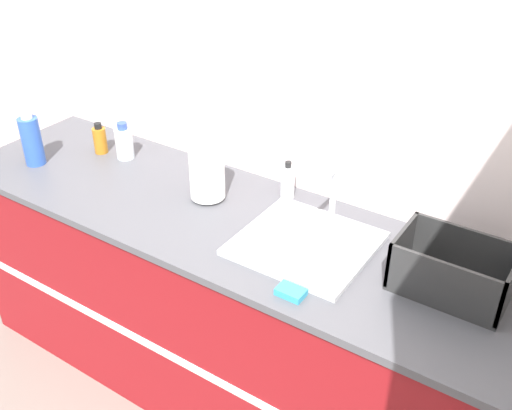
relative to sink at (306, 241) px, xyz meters
The scene contains 10 objects.
wall_back 0.61m from the sink, 130.91° to the left, with size 4.88×0.06×2.60m.
counter_cabinet 0.57m from the sink, behind, with size 2.51×0.70×0.91m.
sink is the anchor object (origin of this frame).
paper_towel_roll 0.50m from the sink, behind, with size 0.14×0.14×0.25m.
dish_rack 0.50m from the sink, ahead, with size 0.35×0.23×0.17m.
bottle_clear 1.02m from the sink, behind, with size 0.08×0.08×0.17m.
bottle_amber 1.15m from the sink, behind, with size 0.06×0.06×0.14m.
bottle_blue 1.31m from the sink, behind, with size 0.09×0.09×0.26m.
soap_dispenser 0.34m from the sink, 132.64° to the left, with size 0.06×0.06×0.16m.
sponge 0.28m from the sink, 70.54° to the right, with size 0.09×0.06×0.02m.
Camera 1 is at (1.12, -1.19, 2.14)m, focal length 42.00 mm.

